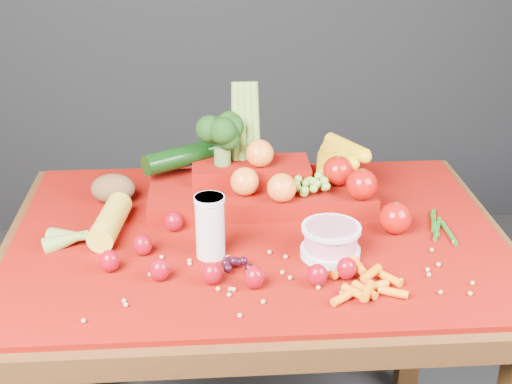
{
  "coord_description": "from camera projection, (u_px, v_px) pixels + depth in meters",
  "views": [
    {
      "loc": [
        -0.1,
        -1.37,
        1.5
      ],
      "look_at": [
        0.0,
        0.02,
        0.85
      ],
      "focal_mm": 50.0,
      "sensor_mm": 36.0,
      "label": 1
    }
  ],
  "objects": [
    {
      "name": "produce_mound",
      "position": [
        268.0,
        178.0,
        1.68
      ],
      "size": [
        0.6,
        0.38,
        0.27
      ],
      "color": "#790404",
      "rests_on": "red_cloth"
    },
    {
      "name": "green_bean_pile",
      "position": [
        440.0,
        226.0,
        1.57
      ],
      "size": [
        0.14,
        0.12,
        0.01
      ],
      "primitive_type": null,
      "color": "#1A5513",
      "rests_on": "red_cloth"
    },
    {
      "name": "baby_carrot_pile",
      "position": [
        365.0,
        279.0,
        1.35
      ],
      "size": [
        0.17,
        0.17,
        0.03
      ],
      "primitive_type": null,
      "color": "orange",
      "rests_on": "red_cloth"
    },
    {
      "name": "dark_grape_cluster",
      "position": [
        237.0,
        264.0,
        1.41
      ],
      "size": [
        0.06,
        0.05,
        0.03
      ],
      "primitive_type": null,
      "color": "black",
      "rests_on": "red_cloth"
    },
    {
      "name": "yogurt_bowl",
      "position": [
        331.0,
        240.0,
        1.45
      ],
      "size": [
        0.12,
        0.12,
        0.07
      ],
      "rotation": [
        0.0,
        0.0,
        -0.36
      ],
      "color": "silver",
      "rests_on": "red_cloth"
    },
    {
      "name": "corn_ear",
      "position": [
        88.0,
        232.0,
        1.51
      ],
      "size": [
        0.2,
        0.24,
        0.06
      ],
      "rotation": [
        0.0,
        0.0,
        1.44
      ],
      "color": "gold",
      "rests_on": "red_cloth"
    },
    {
      "name": "red_cloth",
      "position": [
        257.0,
        235.0,
        1.56
      ],
      "size": [
        1.05,
        0.75,
        0.01
      ],
      "primitive_type": "cube",
      "color": "#790404",
      "rests_on": "table"
    },
    {
      "name": "milk_glass",
      "position": [
        210.0,
        224.0,
        1.43
      ],
      "size": [
        0.06,
        0.06,
        0.13
      ],
      "rotation": [
        0.0,
        0.0,
        -0.23
      ],
      "color": "beige",
      "rests_on": "red_cloth"
    },
    {
      "name": "strawberry_scatter",
      "position": [
        199.0,
        256.0,
        1.41
      ],
      "size": [
        0.54,
        0.28,
        0.05
      ],
      "color": "#9C0416",
      "rests_on": "red_cloth"
    },
    {
      "name": "potato",
      "position": [
        113.0,
        189.0,
        1.68
      ],
      "size": [
        0.1,
        0.08,
        0.07
      ],
      "primitive_type": "ellipsoid",
      "color": "brown",
      "rests_on": "red_cloth"
    },
    {
      "name": "table",
      "position": [
        257.0,
        274.0,
        1.6
      ],
      "size": [
        1.1,
        0.8,
        0.75
      ],
      "color": "#3A200D",
      "rests_on": "ground"
    },
    {
      "name": "soybean_scatter",
      "position": [
        264.0,
        280.0,
        1.37
      ],
      "size": [
        0.84,
        0.24,
        0.01
      ],
      "primitive_type": null,
      "color": "tan",
      "rests_on": "red_cloth"
    }
  ]
}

